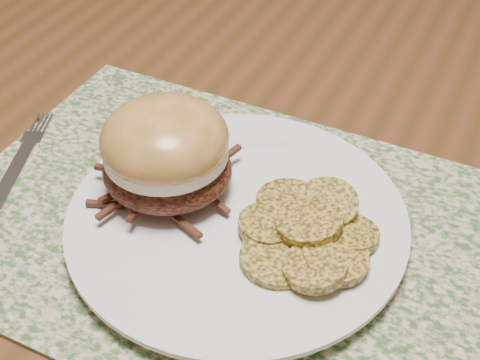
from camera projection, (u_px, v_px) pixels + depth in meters
name	position (u px, v px, depth m)	size (l,w,h in m)	color
placemat	(219.00, 225.00, 0.55)	(0.45, 0.33, 0.00)	#36582D
dinner_plate	(237.00, 221.00, 0.54)	(0.26, 0.26, 0.02)	white
pork_sandwich	(166.00, 152.00, 0.53)	(0.13, 0.13, 0.08)	black
roasted_potatoes	(308.00, 233.00, 0.51)	(0.12, 0.14, 0.03)	#B08F33
fork	(18.00, 166.00, 0.60)	(0.07, 0.16, 0.00)	silver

